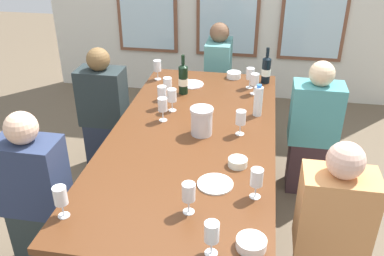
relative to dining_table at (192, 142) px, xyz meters
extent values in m
plane|color=brown|center=(0.00, 0.00, -0.68)|extent=(12.00, 12.00, 0.00)
cube|color=#562E17|center=(0.00, 0.00, 0.04)|extent=(1.11, 2.36, 0.04)
cube|color=#562E17|center=(-0.46, 1.08, -0.33)|extent=(0.07, 0.07, 0.70)
cube|color=#562E17|center=(0.46, 1.08, -0.33)|extent=(0.07, 0.07, 0.70)
cylinder|color=white|center=(-0.15, 0.85, 0.07)|extent=(0.21, 0.21, 0.01)
cylinder|color=white|center=(0.22, -0.55, 0.07)|extent=(0.20, 0.20, 0.01)
cylinder|color=silver|center=(0.06, 0.01, 0.15)|extent=(0.14, 0.14, 0.17)
cylinder|color=silver|center=(0.06, 0.01, 0.24)|extent=(0.16, 0.16, 0.02)
cylinder|color=black|center=(0.47, 1.01, 0.17)|extent=(0.08, 0.08, 0.21)
cone|color=black|center=(0.47, 1.01, 0.29)|extent=(0.08, 0.08, 0.02)
cylinder|color=black|center=(0.47, 1.01, 0.34)|extent=(0.03, 0.03, 0.08)
cylinder|color=white|center=(0.47, 1.01, 0.16)|extent=(0.08, 0.08, 0.06)
cylinder|color=black|center=(-0.19, 0.66, 0.18)|extent=(0.08, 0.07, 0.23)
cone|color=black|center=(-0.19, 0.66, 0.30)|extent=(0.08, 0.07, 0.02)
cylinder|color=black|center=(-0.19, 0.66, 0.35)|extent=(0.03, 0.03, 0.08)
cylinder|color=#F4ECCC|center=(-0.19, 0.66, 0.16)|extent=(0.08, 0.08, 0.06)
cylinder|color=white|center=(0.19, 1.07, 0.09)|extent=(0.13, 0.13, 0.05)
cylinder|color=white|center=(0.44, -1.00, 0.09)|extent=(0.14, 0.14, 0.05)
cylinder|color=white|center=(0.33, -0.34, 0.09)|extent=(0.12, 0.12, 0.05)
cylinder|color=white|center=(0.42, 0.36, 0.17)|extent=(0.06, 0.06, 0.22)
cylinder|color=blue|center=(0.42, 0.36, 0.29)|extent=(0.04, 0.04, 0.02)
cylinder|color=white|center=(-0.49, -0.94, 0.06)|extent=(0.06, 0.06, 0.00)
cylinder|color=white|center=(-0.49, -0.94, 0.10)|extent=(0.01, 0.01, 0.07)
cylinder|color=white|center=(-0.49, -0.94, 0.19)|extent=(0.07, 0.07, 0.09)
cylinder|color=#590C19|center=(-0.49, -0.94, 0.15)|extent=(0.06, 0.06, 0.02)
cylinder|color=white|center=(-0.29, 0.37, 0.06)|extent=(0.06, 0.06, 0.00)
cylinder|color=white|center=(-0.29, 0.37, 0.10)|extent=(0.01, 0.01, 0.07)
cylinder|color=white|center=(-0.29, 0.37, 0.19)|extent=(0.07, 0.07, 0.09)
cylinder|color=white|center=(0.12, -0.80, 0.06)|extent=(0.06, 0.06, 0.00)
cylinder|color=white|center=(0.12, -0.80, 0.10)|extent=(0.01, 0.01, 0.07)
cylinder|color=white|center=(0.12, -0.80, 0.19)|extent=(0.07, 0.07, 0.09)
cylinder|color=maroon|center=(0.12, -0.80, 0.16)|extent=(0.06, 0.06, 0.04)
cylinder|color=white|center=(0.38, 0.74, 0.06)|extent=(0.06, 0.06, 0.00)
cylinder|color=white|center=(0.38, 0.74, 0.10)|extent=(0.01, 0.01, 0.07)
cylinder|color=white|center=(0.38, 0.74, 0.19)|extent=(0.07, 0.07, 0.09)
cylinder|color=#590C19|center=(0.38, 0.74, 0.16)|extent=(0.06, 0.06, 0.03)
cylinder|color=white|center=(-0.29, 0.54, 0.06)|extent=(0.06, 0.06, 0.00)
cylinder|color=white|center=(-0.29, 0.54, 0.10)|extent=(0.01, 0.01, 0.07)
cylinder|color=white|center=(-0.29, 0.54, 0.19)|extent=(0.07, 0.07, 0.09)
cylinder|color=beige|center=(-0.29, 0.54, 0.15)|extent=(0.06, 0.06, 0.02)
cylinder|color=white|center=(-0.24, 0.16, 0.06)|extent=(0.06, 0.06, 0.00)
cylinder|color=white|center=(-0.24, 0.16, 0.10)|extent=(0.01, 0.01, 0.07)
cylinder|color=white|center=(-0.24, 0.16, 0.19)|extent=(0.07, 0.07, 0.09)
cylinder|color=white|center=(0.32, 0.05, 0.06)|extent=(0.06, 0.06, 0.00)
cylinder|color=white|center=(0.32, 0.05, 0.10)|extent=(0.01, 0.01, 0.07)
cylinder|color=white|center=(0.32, 0.05, 0.19)|extent=(0.07, 0.07, 0.09)
cylinder|color=white|center=(-0.47, 0.92, 0.06)|extent=(0.06, 0.06, 0.00)
cylinder|color=white|center=(-0.47, 0.92, 0.10)|extent=(0.01, 0.01, 0.07)
cylinder|color=white|center=(-0.47, 0.92, 0.19)|extent=(0.07, 0.07, 0.09)
cylinder|color=beige|center=(-0.47, 0.92, 0.16)|extent=(0.06, 0.06, 0.02)
cylinder|color=white|center=(-0.21, 0.33, 0.06)|extent=(0.06, 0.06, 0.00)
cylinder|color=white|center=(-0.21, 0.33, 0.10)|extent=(0.01, 0.01, 0.07)
cylinder|color=white|center=(-0.21, 0.33, 0.19)|extent=(0.07, 0.07, 0.09)
cylinder|color=beige|center=(-0.21, 0.33, 0.16)|extent=(0.06, 0.06, 0.03)
cylinder|color=white|center=(0.45, -0.62, 0.06)|extent=(0.06, 0.06, 0.00)
cylinder|color=white|center=(0.45, -0.62, 0.10)|extent=(0.01, 0.01, 0.07)
cylinder|color=white|center=(0.45, -0.62, 0.19)|extent=(0.07, 0.07, 0.09)
cylinder|color=maroon|center=(0.45, -0.62, 0.16)|extent=(0.06, 0.06, 0.02)
cylinder|color=white|center=(0.34, 0.87, 0.06)|extent=(0.06, 0.06, 0.00)
cylinder|color=white|center=(0.34, 0.87, 0.10)|extent=(0.01, 0.01, 0.07)
cylinder|color=white|center=(0.34, 0.87, 0.19)|extent=(0.07, 0.07, 0.09)
cylinder|color=#590C19|center=(0.34, 0.87, 0.16)|extent=(0.06, 0.06, 0.03)
cylinder|color=white|center=(0.27, -1.06, 0.06)|extent=(0.06, 0.06, 0.00)
cylinder|color=white|center=(0.27, -1.06, 0.10)|extent=(0.01, 0.01, 0.07)
cylinder|color=white|center=(0.27, -1.06, 0.19)|extent=(0.07, 0.07, 0.09)
cube|color=#232B3C|center=(-0.87, 0.58, -0.45)|extent=(0.32, 0.24, 0.45)
cube|color=#242F31|center=(-0.87, 0.58, 0.01)|extent=(0.38, 0.24, 0.48)
sphere|color=brown|center=(-0.87, 0.58, 0.34)|extent=(0.19, 0.19, 0.19)
cube|color=#39272B|center=(0.87, 0.57, -0.45)|extent=(0.32, 0.24, 0.45)
cube|color=teal|center=(0.87, 0.57, 0.01)|extent=(0.38, 0.24, 0.48)
sphere|color=beige|center=(0.87, 0.57, 0.34)|extent=(0.19, 0.19, 0.19)
cube|color=#2B3636|center=(-0.87, -0.58, -0.45)|extent=(0.32, 0.24, 0.45)
cube|color=navy|center=(-0.87, -0.58, 0.01)|extent=(0.38, 0.24, 0.48)
sphere|color=beige|center=(-0.87, -0.58, 0.34)|extent=(0.19, 0.19, 0.19)
cube|color=tan|center=(0.87, -0.62, 0.01)|extent=(0.38, 0.24, 0.48)
sphere|color=beige|center=(0.87, -0.62, 0.34)|extent=(0.19, 0.19, 0.19)
cube|color=#27262E|center=(0.00, 1.53, -0.45)|extent=(0.24, 0.32, 0.45)
cube|color=teal|center=(0.00, 1.53, 0.01)|extent=(0.24, 0.38, 0.48)
sphere|color=brown|center=(0.00, 1.53, 0.34)|extent=(0.19, 0.19, 0.19)
camera|label=1|loc=(0.42, -2.43, 1.44)|focal=39.09mm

